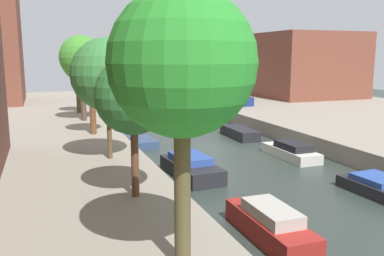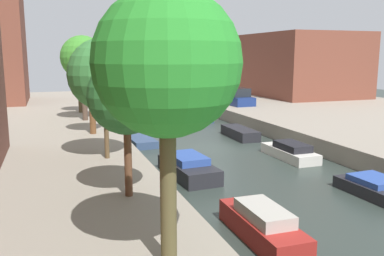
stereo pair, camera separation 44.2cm
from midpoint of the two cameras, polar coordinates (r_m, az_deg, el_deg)
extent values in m
plane|color=#2D3833|center=(24.72, 2.20, -2.91)|extent=(84.00, 84.00, 0.00)
cube|color=brown|center=(48.74, 13.96, 8.50)|extent=(10.00, 13.16, 6.88)
cylinder|color=brown|center=(8.91, -2.78, -8.91)|extent=(0.36, 0.36, 3.33)
sphere|color=#288D2B|center=(8.42, -2.94, 9.00)|extent=(3.07, 3.07, 3.07)
cylinder|color=brown|center=(13.50, -8.84, -4.40)|extent=(0.25, 0.25, 2.43)
sphere|color=#2C7133|center=(13.14, -9.08, 4.42)|extent=(2.47, 2.47, 2.47)
cylinder|color=brown|center=(18.59, -12.05, -0.21)|extent=(0.21, 0.21, 2.62)
sphere|color=#38813C|center=(18.32, -12.33, 7.25)|extent=(3.16, 3.16, 3.16)
cylinder|color=brown|center=(24.58, -14.08, 2.47)|extent=(0.36, 0.36, 2.86)
sphere|color=#41812E|center=(24.40, -14.31, 7.62)|extent=(2.24, 2.24, 2.24)
cylinder|color=brown|center=(29.86, -15.21, 4.17)|extent=(0.36, 0.36, 3.32)
sphere|color=#3E8E2C|center=(29.72, -15.45, 9.39)|extent=(3.02, 3.02, 3.02)
cylinder|color=brown|center=(33.99, -15.81, 4.57)|extent=(0.34, 0.34, 3.02)
sphere|color=#2F6E24|center=(33.86, -16.00, 8.43)|extent=(2.24, 2.24, 2.24)
cube|color=navy|center=(38.82, 5.29, 3.90)|extent=(2.09, 4.78, 0.79)
cube|color=#1E2328|center=(38.42, 5.54, 5.00)|extent=(1.77, 2.65, 0.77)
cube|color=maroon|center=(13.14, 9.71, -13.45)|extent=(1.24, 3.84, 0.70)
cube|color=#B2ADA3|center=(12.85, 10.00, -11.42)|extent=(1.05, 2.11, 0.38)
cube|color=#232328|center=(19.12, -0.77, -5.76)|extent=(1.92, 4.08, 0.68)
cube|color=#2D4C9E|center=(19.11, -0.91, -4.20)|extent=(1.54, 2.28, 0.32)
cube|color=#33476B|center=(25.97, -7.54, -1.85)|extent=(1.57, 3.13, 0.45)
cube|color=#4C5156|center=(33.53, -9.71, 0.86)|extent=(1.60, 3.88, 0.52)
cube|color=#232328|center=(18.34, 23.86, -7.66)|extent=(1.83, 3.22, 0.49)
cube|color=#2D4C9E|center=(18.32, 23.68, -6.48)|extent=(1.51, 1.79, 0.24)
cube|color=beige|center=(23.16, 12.94, -3.39)|extent=(1.44, 3.87, 0.53)
cube|color=black|center=(22.86, 13.32, -2.42)|extent=(1.21, 2.13, 0.37)
cube|color=#232328|center=(28.20, 6.14, -0.66)|extent=(1.38, 3.73, 0.66)
cube|color=#33476B|center=(35.61, 0.13, 1.49)|extent=(1.87, 4.38, 0.46)
cube|color=#195638|center=(43.68, -3.39, 3.20)|extent=(1.75, 3.73, 0.64)
cube|color=#B2ADA3|center=(43.62, -3.39, 3.75)|extent=(1.46, 2.07, 0.21)
camera|label=1|loc=(0.22, -90.47, -0.08)|focal=38.56mm
camera|label=2|loc=(0.22, 89.53, 0.08)|focal=38.56mm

